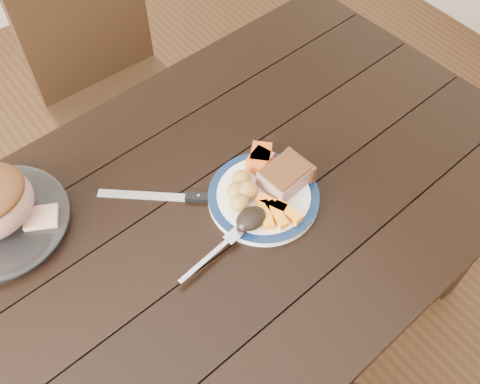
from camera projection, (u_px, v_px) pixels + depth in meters
ground at (217, 340)px, 1.78m from camera, size 4.00×4.00×0.00m
dining_table at (208, 239)px, 1.25m from camera, size 1.64×0.98×0.75m
chair_far at (113, 83)px, 1.75m from camera, size 0.42×0.43×0.93m
dinner_plate at (263, 197)px, 1.20m from camera, size 0.25×0.25×0.02m
plate_rim at (264, 195)px, 1.19m from camera, size 0.25×0.25×0.02m
serving_platter at (1, 223)px, 1.15m from camera, size 0.29×0.29×0.02m
pork_slice at (285, 177)px, 1.19m from camera, size 0.11×0.09×0.04m
roasted_potatoes at (242, 190)px, 1.17m from camera, size 0.09×0.09×0.04m
carrot_batons at (275, 212)px, 1.15m from camera, size 0.08×0.11×0.02m
pumpkin_wedges at (260, 159)px, 1.22m from camera, size 0.08×0.08×0.04m
dark_mushroom at (251, 219)px, 1.13m from camera, size 0.07×0.05×0.03m
fork at (217, 251)px, 1.10m from camera, size 0.18×0.04×0.00m
cut_slice at (41, 218)px, 1.14m from camera, size 0.09×0.08×0.02m
carving_knife at (194, 198)px, 1.20m from camera, size 0.25×0.23×0.01m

